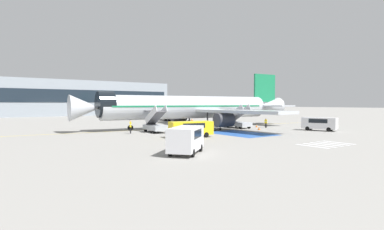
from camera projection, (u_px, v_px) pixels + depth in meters
The scene contains 22 objects.
ground_plane at pixel (188, 128), 50.51m from camera, with size 600.00×600.00×0.00m, color gray.
apron_leadline_yellow at pixel (190, 128), 51.55m from camera, with size 0.20×74.47×0.01m, color gold.
apron_stand_patch_blue at pixel (240, 134), 41.60m from camera, with size 6.24×9.58×0.01m, color #2856A8.
apron_walkway_bar_0 at pixel (312, 146), 29.17m from camera, with size 0.44×3.60×0.01m, color silver.
apron_walkway_bar_1 at pixel (319, 145), 29.86m from camera, with size 0.44×3.60×0.01m, color silver.
apron_walkway_bar_2 at pixel (326, 144), 30.55m from camera, with size 0.44×3.60×0.01m, color silver.
apron_walkway_bar_3 at pixel (332, 143), 31.24m from camera, with size 0.44×3.60×0.01m, color silver.
apron_walkway_bar_4 at pixel (339, 143), 31.93m from camera, with size 0.44×3.60×0.01m, color silver.
airliner at pixel (194, 107), 51.75m from camera, with size 40.67×35.79×10.03m.
boarding_stairs_forward at pixel (156, 125), 43.42m from camera, with size 2.59×5.37×3.98m.
boarding_stairs_aft at pixel (238, 122), 51.10m from camera, with size 2.59×5.37×4.07m.
fuel_tanker at pixel (169, 114), 73.15m from camera, with size 4.21×10.70×3.43m.
service_van_0 at pixel (319, 123), 45.87m from camera, with size 3.32×5.27×2.02m.
service_van_1 at pixel (191, 128), 36.83m from camera, with size 5.61×2.72×1.97m.
service_van_2 at pixel (186, 138), 24.79m from camera, with size 4.84×4.58×2.22m.
baggage_cart at pixel (214, 129), 46.84m from camera, with size 2.99×2.45×0.87m.
ground_crew_0 at pixel (192, 123), 47.79m from camera, with size 0.49×0.43×1.74m.
ground_crew_1 at pixel (131, 126), 41.55m from camera, with size 0.40×0.49×1.84m.
ground_crew_2 at pixel (266, 122), 51.72m from camera, with size 0.39×0.49×1.59m.
traffic_cone_0 at pixel (257, 126), 52.79m from camera, with size 0.41×0.41×0.45m.
traffic_cone_1 at pixel (259, 128), 47.48m from camera, with size 0.45×0.45×0.49m.
terminal_building at pixel (66, 98), 104.22m from camera, with size 74.39×12.10×12.19m.
Camera 1 is at (-28.46, -41.59, 4.16)m, focal length 28.00 mm.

